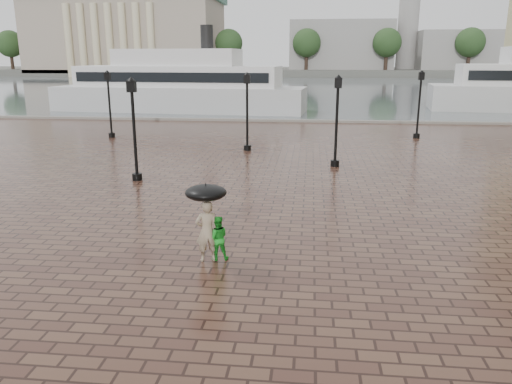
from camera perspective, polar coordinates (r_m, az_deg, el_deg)
The scene contains 12 objects.
ground at distance 12.49m, azimuth -2.25°, elevation -10.20°, with size 300.00×300.00×0.00m, color #39211A.
harbour_water at distance 103.31m, azimuth 5.39°, elevation 12.05°, with size 240.00×240.00×0.00m, color #434C52.
quay_edge at distance 43.52m, azimuth 3.98°, elevation 8.01°, with size 80.00×0.60×0.30m, color slate.
far_shore at distance 171.23m, azimuth 5.82°, elevation 13.55°, with size 300.00×60.00×2.00m, color #4C4C47.
museum at distance 166.00m, azimuth -14.45°, elevation 17.59°, with size 57.00×32.50×26.00m.
distant_skyline at distance 167.77m, azimuth 23.16°, elevation 15.32°, with size 102.50×22.00×33.00m.
far_trees at distance 149.23m, azimuth 5.81°, elevation 16.57°, with size 188.00×8.00×13.50m.
street_lamps at distance 29.11m, azimuth -0.33°, elevation 9.15°, with size 21.44×14.44×4.40m.
adult_pedestrian at distance 13.44m, azimuth -5.64°, elevation -4.47°, with size 0.62×0.41×1.69m, color gray.
child_pedestrian at distance 13.59m, azimuth -4.43°, elevation -5.26°, with size 0.60×0.47×1.23m, color #1B9424.
ferry_near at distance 52.82m, azimuth -8.79°, elevation 11.88°, with size 26.23×8.31×8.47m.
umbrella at distance 13.13m, azimuth -5.76°, elevation -0.07°, with size 1.10×1.10×1.14m.
Camera 1 is at (1.70, -11.16, 5.33)m, focal length 35.00 mm.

